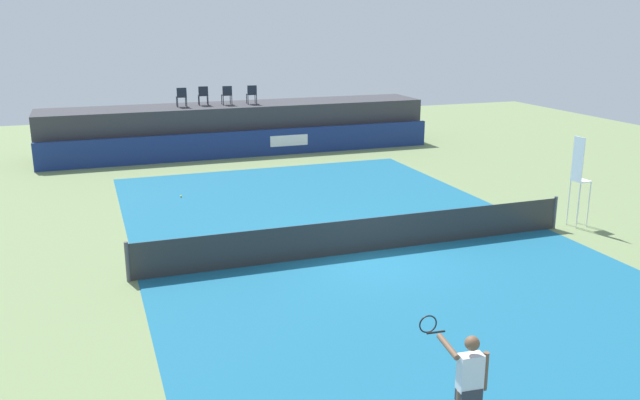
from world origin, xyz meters
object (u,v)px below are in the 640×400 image
object	(u,v)px
tennis_ball	(181,196)
spectator_chair_right	(252,94)
spectator_chair_left	(203,95)
spectator_chair_far_left	(181,96)
net_post_near	(127,262)
tennis_player	(468,386)
spectator_chair_center	(227,94)
umpire_chair	(579,175)
net_post_far	(555,213)

from	to	relation	value
tennis_ball	spectator_chair_right	bearing A→B (deg)	59.16
spectator_chair_left	tennis_ball	size ratio (longest dim) A/B	13.06
spectator_chair_far_left	tennis_ball	bearing A→B (deg)	-99.46
net_post_near	tennis_player	xyz separation A→B (m)	(4.27, -8.24, 0.46)
spectator_chair_center	spectator_chair_left	bearing A→B (deg)	169.60
spectator_chair_right	umpire_chair	world-z (taller)	spectator_chair_right
spectator_chair_left	net_post_near	xyz separation A→B (m)	(-4.63, -15.33, -2.19)
net_post_far	tennis_ball	distance (m)	12.53
spectator_chair_right	net_post_far	bearing A→B (deg)	-69.74
spectator_chair_right	umpire_chair	xyz separation A→B (m)	(6.29, -15.02, -1.11)
net_post_far	spectator_chair_far_left	bearing A→B (deg)	120.31
umpire_chair	spectator_chair_right	bearing A→B (deg)	112.71
spectator_chair_center	umpire_chair	world-z (taller)	spectator_chair_center
spectator_chair_far_left	net_post_near	distance (m)	15.64
spectator_chair_center	net_post_near	xyz separation A→B (m)	(-5.70, -15.13, -2.19)
spectator_chair_right	tennis_ball	xyz separation A→B (m)	(-4.53, -7.59, -2.66)
spectator_chair_center	tennis_player	xyz separation A→B (m)	(-1.43, -23.37, -1.73)
spectator_chair_far_left	spectator_chair_left	size ratio (longest dim) A/B	1.00
spectator_chair_right	spectator_chair_far_left	bearing A→B (deg)	179.25
spectator_chair_far_left	net_post_near	size ratio (longest dim) A/B	0.89
umpire_chair	net_post_far	size ratio (longest dim) A/B	2.76
umpire_chair	tennis_ball	distance (m)	13.22
tennis_player	tennis_ball	bearing A→B (deg)	97.10
umpire_chair	net_post_near	xyz separation A→B (m)	(-13.14, 0.00, -1.09)
spectator_chair_center	net_post_near	size ratio (longest dim) A/B	0.89
umpire_chair	net_post_far	xyz separation A→B (m)	(-0.74, 0.00, -1.09)
net_post_far	tennis_ball	world-z (taller)	net_post_far
spectator_chair_far_left	spectator_chair_center	bearing A→B (deg)	1.99
spectator_chair_right	tennis_player	world-z (taller)	spectator_chair_right
spectator_chair_far_left	tennis_player	size ratio (longest dim) A/B	0.50
spectator_chair_left	spectator_chair_right	distance (m)	2.25
spectator_chair_far_left	spectator_chair_right	xyz separation A→B (m)	(3.26, -0.04, 0.00)
spectator_chair_left	tennis_ball	distance (m)	8.65
spectator_chair_far_left	net_post_far	bearing A→B (deg)	-59.69
spectator_chair_left	umpire_chair	bearing A→B (deg)	-60.96
spectator_chair_right	net_post_near	size ratio (longest dim) A/B	0.89
tennis_ball	net_post_near	bearing A→B (deg)	-107.37
spectator_chair_right	net_post_near	distance (m)	16.65
spectator_chair_right	tennis_player	bearing A→B (deg)	-96.34
umpire_chair	tennis_player	xyz separation A→B (m)	(-8.87, -8.23, -0.63)
umpire_chair	net_post_far	bearing A→B (deg)	179.66
spectator_chair_far_left	spectator_chair_left	world-z (taller)	same
spectator_chair_center	umpire_chair	xyz separation A→B (m)	(7.45, -15.14, -1.11)
spectator_chair_left	net_post_near	world-z (taller)	spectator_chair_left
umpire_chair	net_post_far	world-z (taller)	umpire_chair
tennis_player	spectator_chair_left	bearing A→B (deg)	89.14
spectator_chair_right	tennis_ball	distance (m)	9.23
net_post_near	tennis_player	size ratio (longest dim) A/B	0.56
spectator_chair_left	spectator_chair_center	size ratio (longest dim) A/B	1.00
spectator_chair_far_left	net_post_far	xyz separation A→B (m)	(8.81, -15.06, -2.19)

